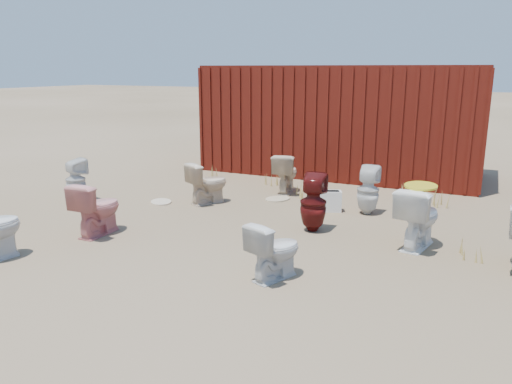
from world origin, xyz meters
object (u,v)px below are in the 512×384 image
at_px(toilet_front_pink, 97,208).
at_px(toilet_back_beige_right, 208,183).
at_px(toilet_back_e, 368,190).
at_px(toilet_back_a, 76,180).
at_px(loose_tank, 326,201).
at_px(shipping_container, 342,120).
at_px(toilet_front_c, 275,250).
at_px(toilet_front_maroon, 313,203).
at_px(toilet_back_beige_left, 286,173).
at_px(toilet_back_yellowlid, 418,217).

relative_size(toilet_front_pink, toilet_back_beige_right, 1.06).
bearing_deg(toilet_back_e, toilet_back_a, 14.39).
xyz_separation_m(toilet_back_e, loose_tank, (-0.66, -0.14, -0.22)).
height_order(shipping_container, loose_tank, shipping_container).
relative_size(toilet_front_c, toilet_front_maroon, 0.79).
bearing_deg(shipping_container, loose_tank, -78.17).
bearing_deg(shipping_container, toilet_front_c, -80.92).
height_order(toilet_back_a, toilet_back_beige_right, toilet_back_a).
xyz_separation_m(shipping_container, loose_tank, (0.69, -3.30, -1.02)).
height_order(toilet_back_beige_left, toilet_back_beige_right, toilet_back_beige_left).
bearing_deg(toilet_back_e, toilet_back_beige_right, 9.64).
bearing_deg(toilet_back_a, loose_tank, -147.19).
relative_size(toilet_front_pink, toilet_back_beige_left, 1.03).
relative_size(toilet_back_beige_right, loose_tank, 1.47).
xyz_separation_m(toilet_front_c, toilet_back_e, (0.36, 3.05, 0.06)).
relative_size(shipping_container, loose_tank, 12.00).
xyz_separation_m(toilet_back_a, toilet_back_beige_left, (3.18, 2.21, -0.01)).
distance_m(toilet_front_maroon, toilet_back_beige_left, 2.38).
bearing_deg(toilet_back_yellowlid, toilet_front_c, 63.93).
distance_m(shipping_container, toilet_back_e, 3.53).
xyz_separation_m(toilet_back_beige_left, loose_tank, (1.11, -0.93, -0.21)).
relative_size(shipping_container, toilet_front_c, 8.83).
xyz_separation_m(toilet_front_c, toilet_back_beige_left, (-1.41, 3.84, 0.04)).
height_order(shipping_container, toilet_back_beige_right, shipping_container).
height_order(toilet_front_pink, toilet_front_maroon, toilet_front_maroon).
xyz_separation_m(shipping_container, toilet_front_c, (0.99, -6.21, -0.86)).
xyz_separation_m(toilet_front_maroon, toilet_back_e, (0.52, 1.23, -0.03)).
xyz_separation_m(toilet_front_c, toilet_back_beige_right, (-2.36, 2.51, 0.03)).
bearing_deg(toilet_back_beige_left, toilet_back_yellowlid, 133.22).
xyz_separation_m(toilet_back_a, toilet_back_yellowlid, (5.92, 0.13, 0.03)).
relative_size(toilet_front_c, toilet_back_a, 0.88).
bearing_deg(toilet_back_beige_right, toilet_back_beige_left, -97.54).
bearing_deg(toilet_back_e, shipping_container, -68.32).
relative_size(toilet_back_beige_left, toilet_back_e, 0.95).
height_order(toilet_back_a, toilet_back_beige_left, toilet_back_a).
relative_size(toilet_front_c, loose_tank, 1.36).
xyz_separation_m(toilet_front_c, loose_tank, (-0.30, 2.91, -0.16)).
bearing_deg(loose_tank, toilet_back_beige_right, 168.12).
relative_size(toilet_front_pink, toilet_back_yellowlid, 0.94).
xyz_separation_m(toilet_front_c, toilet_back_yellowlid, (1.32, 1.77, 0.08)).
distance_m(toilet_front_pink, loose_tank, 3.67).
height_order(toilet_back_a, toilet_back_e, toilet_back_e).
height_order(shipping_container, toilet_back_a, shipping_container).
xyz_separation_m(shipping_container, toilet_back_yellowlid, (2.32, -4.45, -0.78)).
xyz_separation_m(toilet_front_pink, toilet_back_beige_left, (1.51, 3.49, -0.01)).
height_order(toilet_front_pink, toilet_back_beige_right, toilet_front_pink).
distance_m(toilet_back_beige_left, toilet_back_e, 1.94).
distance_m(toilet_back_yellowlid, loose_tank, 2.00).
bearing_deg(toilet_back_e, toilet_back_beige_left, -25.65).
xyz_separation_m(toilet_front_c, toilet_front_maroon, (-0.16, 1.82, 0.09)).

